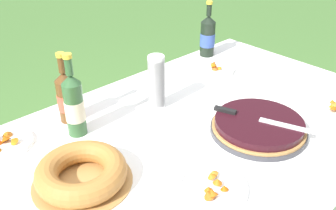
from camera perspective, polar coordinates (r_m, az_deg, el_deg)
name	(u,v)px	position (r m, az deg, el deg)	size (l,w,h in m)	color
garden_table	(195,145)	(1.53, 4.08, -6.04)	(1.84, 1.13, 0.78)	brown
tablecloth	(195,134)	(1.50, 4.15, -4.42)	(1.85, 1.14, 0.10)	white
berry_tart	(259,126)	(1.51, 13.63, -3.19)	(0.38, 0.38, 0.06)	#38383D
serving_knife	(252,117)	(1.50, 12.71, -1.80)	(0.15, 0.36, 0.01)	silver
bundt_cake	(81,173)	(1.26, -13.05, -10.03)	(0.33, 0.33, 0.08)	#B78447
cup_stack	(156,82)	(1.60, -1.77, 3.47)	(0.07, 0.07, 0.24)	white
cider_bottle_green	(74,105)	(1.46, -14.11, 0.02)	(0.08, 0.08, 0.33)	#2D562D
cider_bottle_amber	(67,97)	(1.56, -15.20, 1.25)	(0.08, 0.08, 0.30)	brown
juice_bottle_red	(208,36)	(2.15, 6.06, 10.42)	(0.08, 0.08, 0.31)	black
snack_plate_near	(215,69)	(1.99, 7.23, 5.49)	(0.20, 0.20, 0.06)	white
snack_plate_right	(6,142)	(1.53, -23.49, -5.24)	(0.20, 0.20, 0.05)	white
snack_plate_far	(213,187)	(1.23, 6.95, -12.26)	(0.22, 0.22, 0.05)	white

